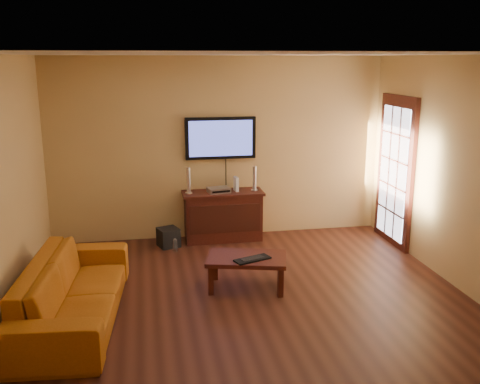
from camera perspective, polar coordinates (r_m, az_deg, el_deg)
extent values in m
plane|color=#33160E|center=(6.05, 1.30, -12.01)|extent=(5.00, 5.00, 0.00)
plane|color=tan|center=(8.01, -2.29, 4.66)|extent=(5.00, 0.00, 5.00)
plane|color=tan|center=(6.56, 23.28, 1.40)|extent=(0.00, 5.00, 5.00)
plane|color=white|center=(5.43, 1.46, 14.49)|extent=(5.00, 5.00, 0.00)
cube|color=#35110C|center=(8.04, 16.23, 1.96)|extent=(0.06, 1.02, 2.22)
cube|color=white|center=(8.02, 16.00, 1.96)|extent=(0.01, 0.79, 1.89)
cube|color=#35110C|center=(8.01, -1.83, -2.68)|extent=(1.13, 0.42, 0.70)
cube|color=black|center=(7.80, -1.59, -2.88)|extent=(1.04, 0.02, 0.42)
cube|color=#35110C|center=(7.91, -1.85, -0.11)|extent=(1.20, 0.46, 0.04)
cube|color=black|center=(7.94, -2.09, 5.77)|extent=(1.05, 0.07, 0.62)
cube|color=#404BA6|center=(7.90, -2.05, 5.73)|extent=(0.94, 0.01, 0.53)
cube|color=#35110C|center=(6.33, 0.71, -7.12)|extent=(1.03, 0.77, 0.05)
cube|color=#35110C|center=(6.25, -3.15, -9.41)|extent=(0.06, 0.06, 0.35)
cube|color=#35110C|center=(6.20, 4.34, -9.62)|extent=(0.06, 0.06, 0.35)
cube|color=#35110C|center=(6.64, -2.67, -7.93)|extent=(0.06, 0.06, 0.35)
cube|color=#35110C|center=(6.60, 4.35, -8.11)|extent=(0.06, 0.06, 0.35)
imported|color=#A55712|center=(5.84, -17.37, -9.01)|extent=(0.84, 2.28, 0.87)
cylinder|color=silver|center=(7.84, -5.49, -0.08)|extent=(0.11, 0.11, 0.02)
cylinder|color=silver|center=(7.80, -5.52, 1.29)|extent=(0.06, 0.06, 0.37)
cylinder|color=silver|center=(7.99, 1.55, 0.24)|extent=(0.10, 0.10, 0.02)
cylinder|color=silver|center=(7.95, 1.56, 1.52)|extent=(0.06, 0.06, 0.35)
cube|color=silver|center=(7.87, -2.29, 0.22)|extent=(0.35, 0.28, 0.07)
cube|color=white|center=(7.93, -0.42, 0.86)|extent=(0.06, 0.16, 0.21)
cube|color=black|center=(7.84, -7.64, -4.81)|extent=(0.35, 0.35, 0.27)
cylinder|color=white|center=(7.64, -6.93, -5.70)|extent=(0.07, 0.07, 0.17)
sphere|color=white|center=(7.61, -6.95, -5.05)|extent=(0.03, 0.03, 0.03)
cube|color=black|center=(6.22, 1.33, -7.18)|extent=(0.46, 0.30, 0.02)
cube|color=black|center=(6.22, 1.33, -7.07)|extent=(0.30, 0.20, 0.01)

